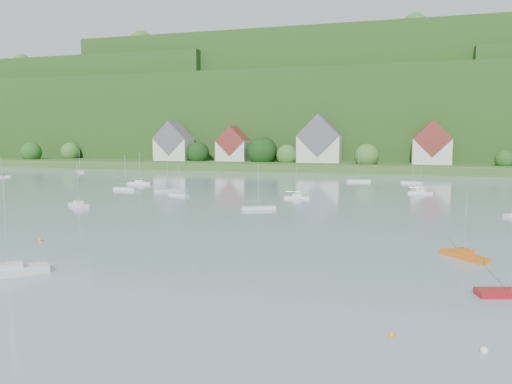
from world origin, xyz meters
TOP-DOWN VIEW (x-y plane):
  - far_shore_strip at (0.00, 200.00)m, footprint 600.00×60.00m
  - forested_ridge at (0.39, 268.57)m, footprint 620.00×181.22m
  - village_building_0 at (-55.00, 187.00)m, footprint 14.00×10.40m
  - village_building_1 at (-30.00, 189.00)m, footprint 12.00×9.36m
  - village_building_2 at (5.00, 188.00)m, footprint 16.00×11.44m
  - village_building_3 at (45.00, 186.00)m, footprint 13.00×10.40m
  - near_sailboat_3 at (-0.91, 37.92)m, footprint 5.89×6.22m
  - near_sailboat_5 at (39.67, 55.93)m, footprint 4.54×4.84m
  - near_sailboat_7 at (41.64, 43.98)m, footprint 5.69×2.97m
  - mooring_buoy_2 at (32.56, 33.23)m, footprint 0.41×0.41m
  - mooring_buoy_3 at (-8.51, 51.22)m, footprint 0.45×0.45m
  - mooring_buoy_4 at (37.76, 32.39)m, footprint 0.48×0.48m
  - far_sailboat_cluster at (18.62, 118.67)m, footprint 196.24×80.92m

SIDE VIEW (x-z plane):
  - mooring_buoy_2 at x=32.56m, z-range -0.21..0.21m
  - mooring_buoy_3 at x=-8.51m, z-range -0.23..0.23m
  - mooring_buoy_4 at x=37.76m, z-range -0.24..0.24m
  - near_sailboat_7 at x=41.64m, z-range -3.36..4.03m
  - far_sailboat_cluster at x=18.62m, z-range -4.01..4.76m
  - near_sailboat_5 at x=39.67m, z-range -3.10..3.91m
  - near_sailboat_3 at x=-0.91m, z-range -4.06..4.99m
  - far_shore_strip at x=0.00m, z-range 0.00..3.00m
  - village_building_1 at x=-30.00m, z-range 1.75..15.75m
  - village_building_3 at x=45.00m, z-range 1.68..17.18m
  - village_building_0 at x=-55.00m, z-range 1.51..17.51m
  - village_building_2 at x=5.00m, z-range 1.27..19.27m
  - forested_ridge at x=0.39m, z-range -12.06..57.83m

